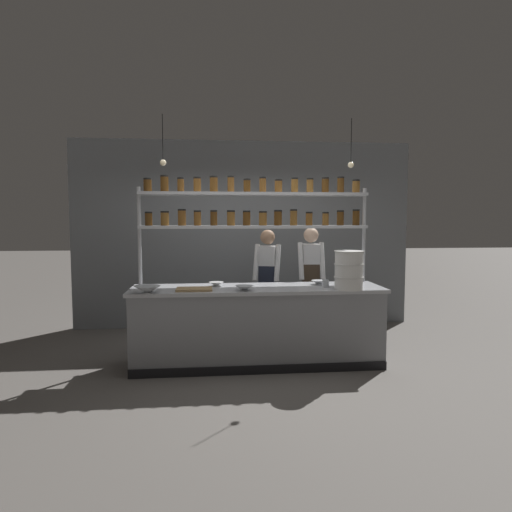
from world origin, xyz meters
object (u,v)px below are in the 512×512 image
(prep_bowl_near_right, at_px, (147,290))
(prep_bowl_center_front, at_px, (244,288))
(cutting_board, at_px, (194,289))
(prep_bowl_center_back, at_px, (319,282))
(chef_center, at_px, (311,278))
(serving_cup_front, at_px, (326,284))
(spice_shelf_unit, at_px, (253,212))
(chef_left, at_px, (267,280))
(container_stack, at_px, (349,270))
(prep_bowl_near_left, at_px, (216,284))

(prep_bowl_near_right, bearing_deg, prep_bowl_center_front, 3.58)
(cutting_board, distance_m, prep_bowl_center_back, 1.52)
(chef_center, distance_m, serving_cup_front, 0.92)
(chef_center, distance_m, prep_bowl_center_back, 0.69)
(chef_center, xyz_separation_m, prep_bowl_near_right, (-2.05, -1.13, 0.05))
(spice_shelf_unit, xyz_separation_m, prep_bowl_near_right, (-1.21, -0.64, -0.84))
(prep_bowl_near_right, bearing_deg, chef_left, 38.42)
(spice_shelf_unit, distance_m, chef_center, 1.32)
(chef_left, bearing_deg, prep_bowl_center_front, -92.79)
(serving_cup_front, bearing_deg, prep_bowl_center_front, -171.42)
(container_stack, height_order, serving_cup_front, container_stack)
(prep_bowl_center_back, bearing_deg, chef_center, 85.40)
(chef_left, bearing_deg, prep_bowl_near_right, -124.18)
(prep_bowl_center_front, relative_size, prep_bowl_center_back, 1.11)
(spice_shelf_unit, bearing_deg, prep_bowl_near_left, -156.07)
(chef_center, relative_size, serving_cup_front, 17.98)
(prep_bowl_center_front, bearing_deg, cutting_board, 171.68)
(spice_shelf_unit, distance_m, container_stack, 1.36)
(prep_bowl_near_left, relative_size, prep_bowl_near_right, 0.64)
(prep_bowl_near_right, bearing_deg, container_stack, 0.84)
(chef_left, distance_m, cutting_board, 1.39)
(chef_left, relative_size, prep_bowl_center_back, 8.58)
(container_stack, bearing_deg, prep_bowl_near_right, -179.16)
(prep_bowl_center_back, bearing_deg, cutting_board, -168.78)
(cutting_board, height_order, prep_bowl_center_front, prep_bowl_center_front)
(spice_shelf_unit, relative_size, prep_bowl_near_left, 15.81)
(prep_bowl_near_right, height_order, serving_cup_front, serving_cup_front)
(prep_bowl_near_left, bearing_deg, prep_bowl_center_back, 0.33)
(prep_bowl_center_front, bearing_deg, chef_left, 69.81)
(chef_center, xyz_separation_m, cutting_board, (-1.55, -0.99, 0.02))
(spice_shelf_unit, relative_size, prep_bowl_center_front, 13.90)
(prep_bowl_near_left, bearing_deg, spice_shelf_unit, 23.93)
(chef_center, relative_size, prep_bowl_near_left, 8.94)
(prep_bowl_near_right, bearing_deg, prep_bowl_center_back, 12.57)
(prep_bowl_near_left, distance_m, prep_bowl_center_back, 1.24)
(serving_cup_front, bearing_deg, cutting_board, -177.59)
(chef_left, distance_m, prep_bowl_center_back, 0.89)
(prep_bowl_center_front, xyz_separation_m, prep_bowl_near_right, (-1.05, -0.07, 0.01))
(cutting_board, bearing_deg, serving_cup_front, 2.41)
(spice_shelf_unit, bearing_deg, cutting_board, -145.29)
(spice_shelf_unit, height_order, prep_bowl_center_back, spice_shelf_unit)
(chef_left, bearing_deg, prep_bowl_center_back, -35.27)
(chef_center, height_order, prep_bowl_near_right, chef_center)
(spice_shelf_unit, xyz_separation_m, prep_bowl_center_back, (0.78, -0.20, -0.86))
(prep_bowl_near_right, bearing_deg, chef_center, 29.00)
(spice_shelf_unit, bearing_deg, chef_left, 64.58)
(serving_cup_front, bearing_deg, prep_bowl_near_left, 169.92)
(cutting_board, bearing_deg, prep_bowl_center_front, -8.32)
(container_stack, distance_m, prep_bowl_near_left, 1.55)
(spice_shelf_unit, relative_size, container_stack, 6.44)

